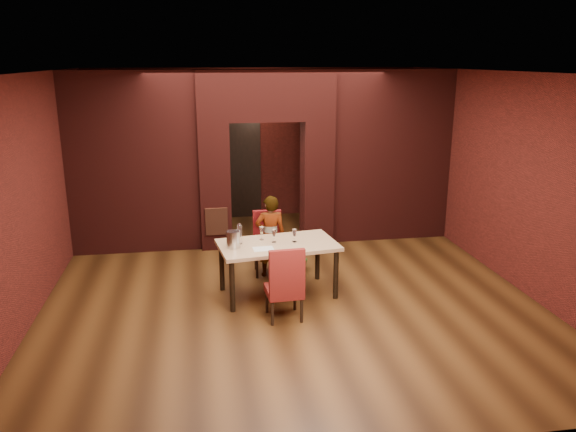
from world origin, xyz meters
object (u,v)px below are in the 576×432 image
wine_glass_a (262,233)px  potted_plant (300,257)px  chair_far (268,244)px  wine_bucket (233,239)px  person_seated (271,236)px  wine_glass_b (274,236)px  wine_glass_c (294,236)px  dining_table (278,269)px  chair_near (284,282)px  water_bottle (239,234)px

wine_glass_a → potted_plant: size_ratio=0.46×
chair_far → wine_bucket: bearing=-120.5°
person_seated → wine_glass_b: person_seated is taller
chair_far → person_seated: size_ratio=0.76×
wine_glass_a → wine_glass_c: 0.49m
wine_glass_b → wine_bucket: (-0.60, -0.14, 0.02)m
person_seated → wine_glass_a: bearing=72.6°
chair_far → wine_glass_c: (0.29, -0.83, 0.38)m
potted_plant → chair_far: bearing=-169.8°
wine_bucket → potted_plant: size_ratio=0.55×
wine_bucket → potted_plant: wine_bucket is taller
dining_table → chair_near: chair_near is taller
person_seated → wine_bucket: size_ratio=5.49×
chair_far → wine_glass_a: 0.78m
wine_glass_c → water_bottle: (-0.80, 0.05, 0.06)m
wine_glass_b → wine_glass_c: 0.30m
wine_glass_b → water_bottle: water_bottle is taller
wine_glass_c → water_bottle: 0.80m
wine_bucket → wine_glass_c: bearing=6.8°
wine_glass_c → potted_plant: size_ratio=0.44×
wine_glass_a → wine_glass_c: size_ratio=1.05×
dining_table → water_bottle: size_ratio=5.61×
chair_near → dining_table: bearing=-95.6°
chair_near → wine_bucket: wine_bucket is taller
dining_table → wine_glass_b: wine_glass_b is taller
water_bottle → potted_plant: size_ratio=0.69×
dining_table → potted_plant: bearing=54.5°
person_seated → wine_bucket: 1.09m
wine_glass_b → wine_bucket: bearing=-167.0°
wine_glass_c → wine_bucket: wine_bucket is taller
wine_glass_b → wine_glass_a: bearing=138.4°
person_seated → potted_plant: 0.70m
chair_far → wine_glass_b: chair_far is taller
potted_plant → person_seated: bearing=-159.8°
dining_table → person_seated: 0.81m
person_seated → wine_glass_b: (-0.04, -0.70, 0.23)m
chair_far → water_bottle: size_ratio=3.35×
dining_table → potted_plant: dining_table is taller
chair_far → water_bottle: 1.03m
dining_table → potted_plant: 1.09m
chair_far → wine_bucket: wine_bucket is taller
dining_table → wine_glass_c: bearing=-1.0°
wine_glass_a → wine_bucket: (-0.44, -0.28, 0.02)m
potted_plant → water_bottle: bearing=-140.2°
chair_far → wine_glass_a: size_ratio=5.06×
wine_glass_c → wine_glass_b: bearing=174.1°
water_bottle → chair_near: bearing=-59.5°
dining_table → wine_glass_b: 0.50m
person_seated → dining_table: bearing=93.0°
person_seated → wine_glass_a: (-0.20, -0.56, 0.23)m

